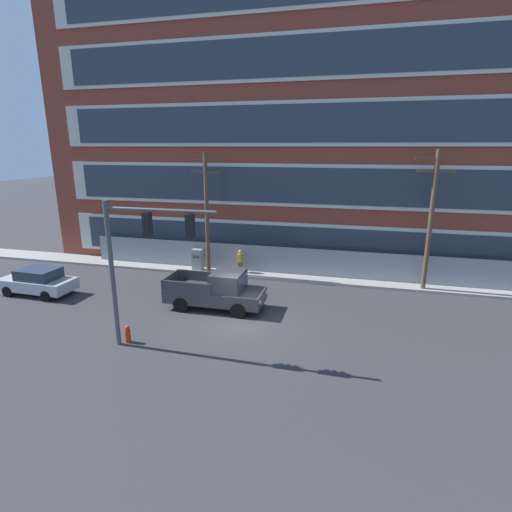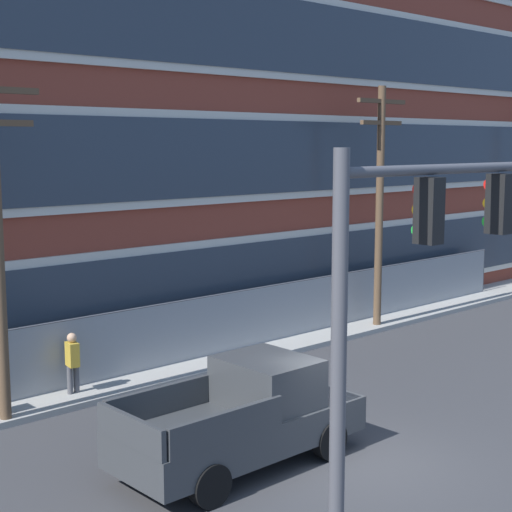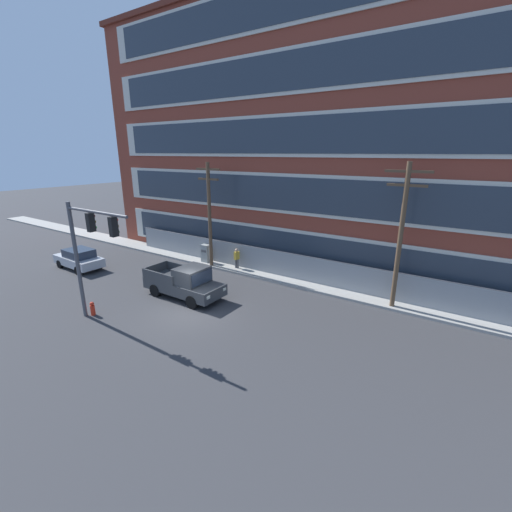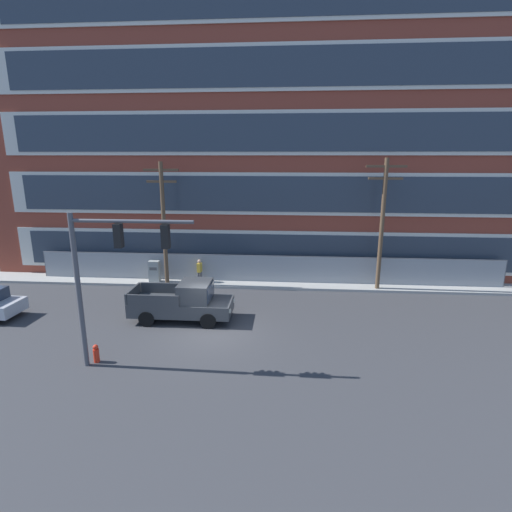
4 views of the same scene
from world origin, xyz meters
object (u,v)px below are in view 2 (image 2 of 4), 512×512
at_px(traffic_signal_mast, 405,290).
at_px(pickup_truck_dark_grey, 245,418).
at_px(pedestrian_near_cabinet, 73,361).
at_px(utility_pole_midblock, 380,197).

distance_m(traffic_signal_mast, pickup_truck_dark_grey, 6.16).
height_order(pickup_truck_dark_grey, pedestrian_near_cabinet, pickup_truck_dark_grey).
xyz_separation_m(pickup_truck_dark_grey, pedestrian_near_cabinet, (-0.48, 5.87, 0.01)).
xyz_separation_m(traffic_signal_mast, utility_pole_midblock, (12.50, 10.36, 0.14)).
bearing_deg(traffic_signal_mast, pickup_truck_dark_grey, 72.64).
relative_size(traffic_signal_mast, utility_pole_midblock, 0.77).
bearing_deg(pickup_truck_dark_grey, utility_pole_midblock, 26.55).
height_order(utility_pole_midblock, pedestrian_near_cabinet, utility_pole_midblock).
bearing_deg(traffic_signal_mast, pedestrian_near_cabinet, 84.45).
bearing_deg(pedestrian_near_cabinet, utility_pole_midblock, -1.96).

